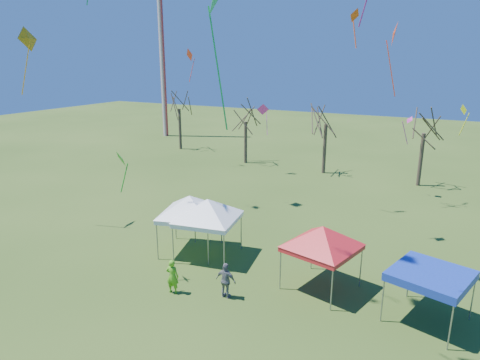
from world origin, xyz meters
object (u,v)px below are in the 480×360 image
object	(u,v)px
tree_0	(179,94)
tent_white_mid	(208,203)
tree_3	(426,114)
tree_2	(327,106)
tent_blue	(431,276)
tent_red	(323,231)
person_green	(172,276)
tent_white_west	(190,199)
radio_mast	(162,42)
tree_1	(246,107)
person_grey	(226,280)

from	to	relation	value
tree_0	tent_white_mid	bearing A→B (deg)	-52.00
tree_3	tent_white_mid	bearing A→B (deg)	-113.83
tree_2	tent_blue	distance (m)	24.14
tent_red	person_green	size ratio (longest dim) A/B	2.40
tree_0	tent_white_west	size ratio (longest dim) A/B	2.05
radio_mast	tent_red	size ratio (longest dim) A/B	6.32
tree_1	tree_3	world-z (taller)	tree_3
radio_mast	tent_white_mid	distance (m)	40.20
tree_1	tent_white_mid	xyz separation A→B (m)	(8.03, -20.45, -2.74)
tent_red	tree_1	bearing A→B (deg)	124.64
tent_blue	tent_white_mid	bearing A→B (deg)	174.69
tree_3	person_green	distance (m)	25.79
tree_2	person_green	world-z (taller)	tree_2
tent_white_west	tree_0	bearing A→B (deg)	126.21
tent_red	tent_white_mid	bearing A→B (deg)	175.71
tree_1	tent_blue	world-z (taller)	tree_1
tree_2	person_green	xyz separation A→B (m)	(0.17, -24.21, -5.47)
tree_2	tree_3	bearing A→B (deg)	-2.27
tent_white_west	tent_red	bearing A→B (deg)	-4.44
tree_0	tent_red	size ratio (longest dim) A/B	2.13
tree_3	tent_white_west	xyz separation A→B (m)	(-9.99, -19.74, -3.05)
tent_white_mid	tree_0	bearing A→B (deg)	128.00
radio_mast	person_green	xyz separation A→B (m)	(25.81, -33.83, -11.68)
tree_1	tent_white_west	xyz separation A→B (m)	(6.81, -20.34, -2.76)
tree_3	tent_red	world-z (taller)	tree_3
tree_2	tent_red	distance (m)	21.80
tent_white_mid	tent_blue	distance (m)	11.18
tree_2	tent_white_mid	bearing A→B (deg)	-91.04
tree_3	tent_white_west	distance (m)	22.33
tent_red	tree_2	bearing A→B (deg)	106.36
tree_2	tent_white_mid	size ratio (longest dim) A/B	1.93
radio_mast	tree_3	size ratio (longest dim) A/B	3.16
tent_blue	person_grey	world-z (taller)	tent_blue
tree_2	person_grey	distance (m)	24.20
tree_3	tent_white_mid	world-z (taller)	tree_3
person_green	person_grey	world-z (taller)	person_grey
tree_1	tent_red	size ratio (longest dim) A/B	1.91
tree_0	person_grey	bearing A→B (deg)	-51.51
radio_mast	tree_1	distance (m)	20.72
radio_mast	tree_2	xyz separation A→B (m)	(25.63, -9.62, -6.21)
tent_red	radio_mast	bearing A→B (deg)	136.31
tent_white_west	person_green	xyz separation A→B (m)	(1.76, -4.14, -2.21)
person_grey	tent_blue	bearing A→B (deg)	-164.19
tent_white_west	person_green	distance (m)	5.01
tent_white_west	tent_blue	xyz separation A→B (m)	(12.30, -1.14, -1.00)
radio_mast	person_grey	world-z (taller)	radio_mast
tree_3	person_grey	world-z (taller)	tree_3
tree_0	tent_white_mid	distance (m)	29.62
tree_1	tree_3	distance (m)	16.81
radio_mast	tent_blue	size ratio (longest dim) A/B	7.19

